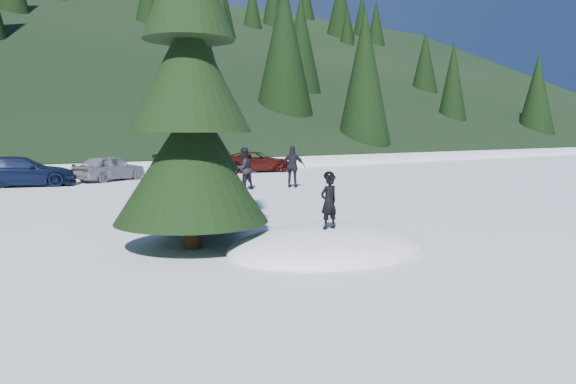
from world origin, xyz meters
TOP-DOWN VIEW (x-y plane):
  - ground at (0.00, 0.00)m, footprint 200.00×200.00m
  - snow_mound at (0.00, 0.00)m, footprint 4.48×3.52m
  - spruce_tall at (-2.20, 1.80)m, footprint 3.20×3.20m
  - spruce_short at (-1.20, 3.20)m, footprint 2.20×2.20m
  - child_skier at (-0.17, -0.22)m, footprint 0.40×0.27m
  - adult_0 at (5.09, 11.30)m, footprint 0.95×0.78m
  - adult_1 at (7.32, 10.81)m, footprint 1.10×1.04m
  - car_3 at (-2.12, 18.49)m, footprint 4.97×3.14m
  - car_4 at (2.05, 18.99)m, footprint 4.11×2.92m
  - car_5 at (8.05, 21.46)m, footprint 4.79×1.97m
  - car_6 at (11.37, 19.82)m, footprint 4.81×3.10m

SIDE VIEW (x-z plane):
  - ground at x=0.00m, z-range 0.00..0.00m
  - snow_mound at x=0.00m, z-range -0.48..0.48m
  - car_6 at x=11.37m, z-range 0.00..1.23m
  - car_4 at x=2.05m, z-range 0.00..1.30m
  - car_3 at x=-2.12m, z-range 0.00..1.34m
  - car_5 at x=8.05m, z-range 0.00..1.54m
  - adult_0 at x=5.09m, z-range 0.00..1.79m
  - adult_1 at x=7.32m, z-range 0.00..1.82m
  - child_skier at x=-0.17m, z-range 0.48..1.58m
  - spruce_short at x=-1.20m, z-range -0.58..4.79m
  - spruce_tall at x=-2.20m, z-range -0.98..7.62m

